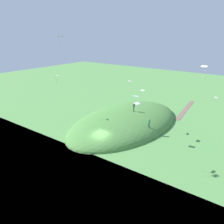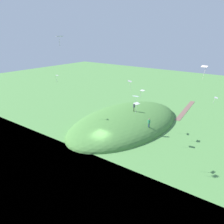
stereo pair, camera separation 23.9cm
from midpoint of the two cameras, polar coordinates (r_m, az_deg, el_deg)
ground_plane at (r=38.35m, az=-2.99°, el=-8.11°), size 160.00×160.00×0.00m
grass_hill at (r=47.04m, az=3.23°, el=-2.79°), size 29.07×16.54×5.54m
dirt_path at (r=57.76m, az=17.44°, el=0.57°), size 16.16×3.33×0.04m
person_with_child at (r=45.43m, az=5.22°, el=1.49°), size 0.49×0.49×1.74m
person_walking_path at (r=41.03m, az=8.89°, el=-2.40°), size 0.62×0.62×1.59m
kite_0 at (r=40.83m, az=4.19°, el=7.42°), size 1.06×0.88×1.90m
kite_1 at (r=42.14m, az=-13.56°, el=8.53°), size 0.68×0.74×1.51m
kite_2 at (r=38.26m, az=7.29°, el=5.22°), size 0.97×0.75×1.10m
kite_3 at (r=39.21m, az=23.94°, el=3.20°), size 0.75×0.64×1.13m
kite_4 at (r=39.24m, az=21.53°, el=10.19°), size 0.73×0.95×2.23m
kite_5 at (r=28.79m, az=-12.89°, el=17.55°), size 0.93×0.85×1.21m
kite_6 at (r=36.17m, az=5.68°, el=3.80°), size 0.75×1.00×1.41m
kite_7 at (r=29.24m, az=5.94°, el=1.95°), size 0.84×0.66×1.37m
mooring_post at (r=38.26m, az=-9.12°, el=-7.48°), size 0.14×0.14×1.12m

